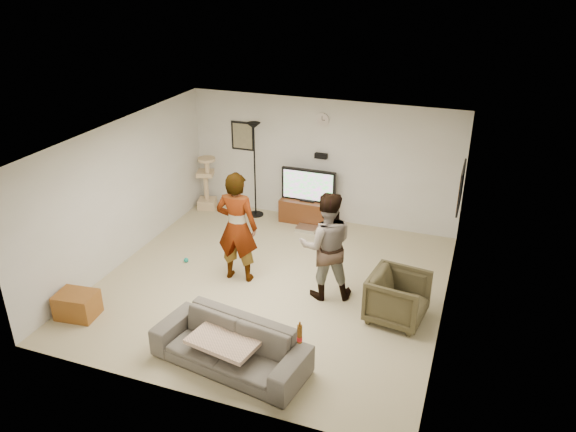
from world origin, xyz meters
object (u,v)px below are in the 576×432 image
(tv_stand, at_px, (308,211))
(cat_tree, at_px, (206,183))
(sofa, at_px, (230,345))
(person_left, at_px, (237,227))
(side_table, at_px, (77,305))
(tv, at_px, (309,185))
(floor_lamp, at_px, (255,170))
(armchair, at_px, (398,298))
(beer_bottle, at_px, (300,334))
(person_right, at_px, (326,246))

(tv_stand, xyz_separation_m, cat_tree, (-2.27, -0.08, 0.35))
(cat_tree, relative_size, sofa, 0.56)
(person_left, height_order, side_table, person_left)
(sofa, distance_m, side_table, 2.65)
(tv_stand, relative_size, tv, 1.02)
(floor_lamp, height_order, armchair, floor_lamp)
(beer_bottle, relative_size, armchair, 0.30)
(tv_stand, height_order, cat_tree, cat_tree)
(tv_stand, bearing_deg, beer_bottle, -73.10)
(tv, height_order, floor_lamp, floor_lamp)
(floor_lamp, bearing_deg, cat_tree, -179.05)
(cat_tree, relative_size, armchair, 1.41)
(person_left, distance_m, sofa, 2.31)
(tv, xyz_separation_m, beer_bottle, (1.39, -4.56, -0.07))
(armchair, relative_size, side_table, 1.42)
(person_left, distance_m, person_right, 1.52)
(floor_lamp, distance_m, sofa, 4.81)
(cat_tree, relative_size, beer_bottle, 4.66)
(tv_stand, xyz_separation_m, beer_bottle, (1.39, -4.56, 0.50))
(person_right, height_order, sofa, person_right)
(person_right, bearing_deg, beer_bottle, 77.12)
(tv_stand, distance_m, person_right, 2.82)
(cat_tree, relative_size, side_table, 2.00)
(tv, height_order, sofa, tv)
(person_left, bearing_deg, armchair, 170.40)
(tv, xyz_separation_m, person_right, (1.11, -2.51, 0.08))
(floor_lamp, bearing_deg, tv_stand, 3.13)
(side_table, bearing_deg, tv_stand, 63.06)
(person_right, height_order, side_table, person_right)
(sofa, bearing_deg, person_left, 121.16)
(tv, distance_m, person_left, 2.54)
(beer_bottle, relative_size, side_table, 0.43)
(armchair, bearing_deg, sofa, 141.15)
(side_table, bearing_deg, tv, 63.06)
(tv_stand, xyz_separation_m, armchair, (2.30, -2.78, 0.14))
(cat_tree, xyz_separation_m, person_right, (3.38, -2.43, 0.30))
(beer_bottle, height_order, armchair, beer_bottle)
(tv_stand, bearing_deg, side_table, -116.94)
(tv, bearing_deg, tv_stand, 180.00)
(person_left, distance_m, armchair, 2.78)
(tv_stand, relative_size, sofa, 0.54)
(tv_stand, xyz_separation_m, side_table, (-2.21, -4.35, -0.04))
(tv, xyz_separation_m, armchair, (2.30, -2.78, -0.43))
(person_right, relative_size, side_table, 3.03)
(person_left, relative_size, armchair, 2.30)
(floor_lamp, distance_m, armchair, 4.43)
(person_left, xyz_separation_m, side_table, (-1.81, -1.85, -0.75))
(tv, bearing_deg, armchair, -50.37)
(tv_stand, bearing_deg, person_left, -99.15)
(armchair, bearing_deg, tv, 47.33)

